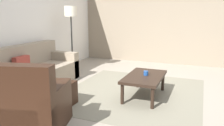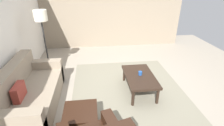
# 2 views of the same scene
# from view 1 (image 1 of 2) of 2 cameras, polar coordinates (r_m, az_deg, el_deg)

# --- Properties ---
(ground_plane) EXTENTS (8.00, 8.00, 0.00)m
(ground_plane) POSITION_cam_1_polar(r_m,az_deg,el_deg) (4.52, 5.43, -7.40)
(ground_plane) COLOR gray
(rear_partition) EXTENTS (6.00, 0.12, 2.80)m
(rear_partition) POSITION_cam_1_polar(r_m,az_deg,el_deg) (5.57, -21.23, 10.28)
(rear_partition) COLOR silver
(rear_partition) RESTS_ON ground_plane
(stone_feature_panel) EXTENTS (0.12, 5.20, 2.80)m
(stone_feature_panel) POSITION_cam_1_polar(r_m,az_deg,el_deg) (7.18, 12.70, 11.09)
(stone_feature_panel) COLOR gray
(stone_feature_panel) RESTS_ON ground_plane
(area_rug) EXTENTS (2.80, 2.57, 0.01)m
(area_rug) POSITION_cam_1_polar(r_m,az_deg,el_deg) (4.52, 5.43, -7.35)
(area_rug) COLOR gray
(area_rug) RESTS_ON ground_plane
(couch_main) EXTENTS (1.98, 0.90, 0.88)m
(couch_main) POSITION_cam_1_polar(r_m,az_deg,el_deg) (5.07, -19.40, -2.34)
(couch_main) COLOR gray
(couch_main) RESTS_ON ground_plane
(armchair_leather) EXTENTS (0.98, 0.98, 0.95)m
(armchair_leather) POSITION_cam_1_polar(r_m,az_deg,el_deg) (3.18, -19.65, -10.88)
(armchair_leather) COLOR black
(armchair_leather) RESTS_ON ground_plane
(ottoman) EXTENTS (0.56, 0.56, 0.40)m
(ottoman) POSITION_cam_1_polar(r_m,az_deg,el_deg) (3.92, -14.24, -7.74)
(ottoman) COLOR black
(ottoman) RESTS_ON ground_plane
(coffee_table) EXTENTS (1.10, 0.64, 0.41)m
(coffee_table) POSITION_cam_1_polar(r_m,az_deg,el_deg) (4.21, 8.20, -3.81)
(coffee_table) COLOR black
(coffee_table) RESTS_ON ground_plane
(cup) EXTENTS (0.09, 0.09, 0.08)m
(cup) POSITION_cam_1_polar(r_m,az_deg,el_deg) (4.21, 8.55, -2.52)
(cup) COLOR #1E478C
(cup) RESTS_ON coffee_table
(lamp_standing) EXTENTS (0.32, 0.32, 1.71)m
(lamp_standing) POSITION_cam_1_polar(r_m,az_deg,el_deg) (5.97, -10.30, 11.08)
(lamp_standing) COLOR black
(lamp_standing) RESTS_ON ground_plane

